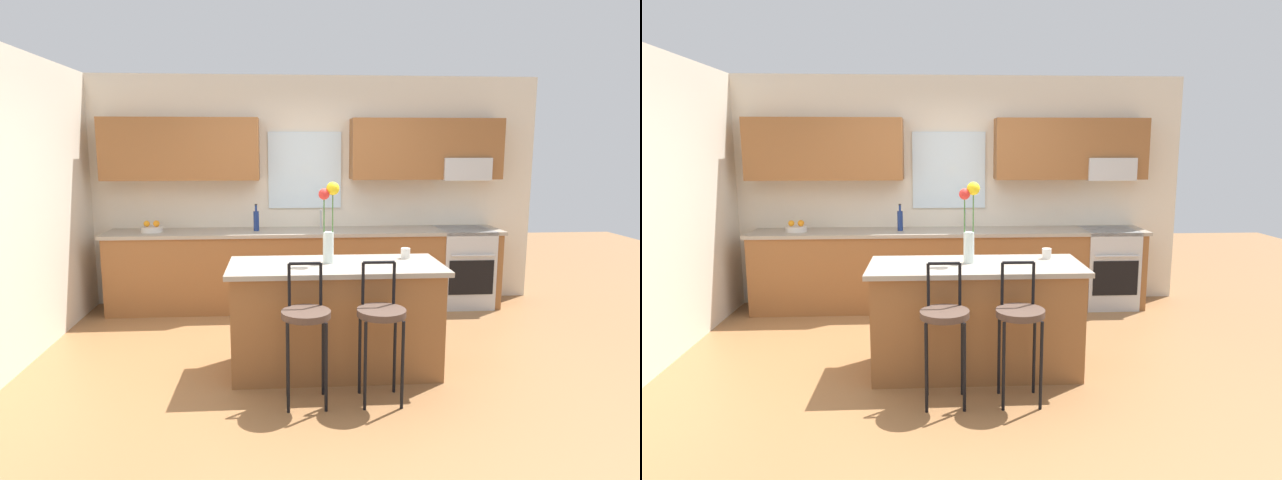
# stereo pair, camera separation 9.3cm
# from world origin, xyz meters

# --- Properties ---
(ground_plane) EXTENTS (14.00, 14.00, 0.00)m
(ground_plane) POSITION_xyz_m (0.00, 0.00, 0.00)
(ground_plane) COLOR olive
(wall_left) EXTENTS (0.12, 4.60, 2.70)m
(wall_left) POSITION_xyz_m (-2.56, 0.30, 1.35)
(wall_left) COLOR beige
(wall_left) RESTS_ON ground
(back_wall_assembly) EXTENTS (5.60, 0.50, 2.70)m
(back_wall_assembly) POSITION_xyz_m (0.04, 1.98, 1.51)
(back_wall_assembly) COLOR beige
(back_wall_assembly) RESTS_ON ground
(counter_run) EXTENTS (4.56, 0.64, 0.92)m
(counter_run) POSITION_xyz_m (0.00, 1.70, 0.47)
(counter_run) COLOR brown
(counter_run) RESTS_ON ground
(sink_faucet) EXTENTS (0.02, 0.13, 0.23)m
(sink_faucet) POSITION_xyz_m (0.18, 1.84, 1.06)
(sink_faucet) COLOR #B7BABC
(sink_faucet) RESTS_ON counter_run
(oven_range) EXTENTS (0.60, 0.64, 0.92)m
(oven_range) POSITION_xyz_m (1.87, 1.68, 0.46)
(oven_range) COLOR #B7BABC
(oven_range) RESTS_ON ground
(kitchen_island) EXTENTS (1.77, 0.77, 0.92)m
(kitchen_island) POSITION_xyz_m (0.15, -0.16, 0.46)
(kitchen_island) COLOR brown
(kitchen_island) RESTS_ON ground
(bar_stool_near) EXTENTS (0.36, 0.36, 1.04)m
(bar_stool_near) POSITION_xyz_m (-0.12, -0.76, 0.64)
(bar_stool_near) COLOR black
(bar_stool_near) RESTS_ON ground
(bar_stool_middle) EXTENTS (0.36, 0.36, 1.04)m
(bar_stool_middle) POSITION_xyz_m (0.43, -0.76, 0.64)
(bar_stool_middle) COLOR black
(bar_stool_middle) RESTS_ON ground
(flower_vase) EXTENTS (0.17, 0.11, 0.67)m
(flower_vase) POSITION_xyz_m (0.10, -0.11, 1.28)
(flower_vase) COLOR silver
(flower_vase) RESTS_ON kitchen_island
(mug_ceramic) EXTENTS (0.08, 0.08, 0.09)m
(mug_ceramic) POSITION_xyz_m (0.78, 0.02, 0.97)
(mug_ceramic) COLOR silver
(mug_ceramic) RESTS_ON kitchen_island
(fruit_bowl_oranges) EXTENTS (0.24, 0.24, 0.13)m
(fruit_bowl_oranges) POSITION_xyz_m (-1.76, 1.70, 0.96)
(fruit_bowl_oranges) COLOR silver
(fruit_bowl_oranges) RESTS_ON counter_run
(bottle_olive_oil) EXTENTS (0.06, 0.06, 0.31)m
(bottle_olive_oil) POSITION_xyz_m (-0.57, 1.70, 1.04)
(bottle_olive_oil) COLOR navy
(bottle_olive_oil) RESTS_ON counter_run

